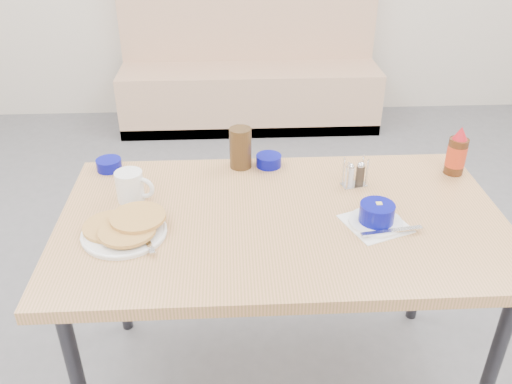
{
  "coord_description": "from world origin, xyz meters",
  "views": [
    {
      "loc": [
        -0.16,
        -1.17,
        1.7
      ],
      "look_at": [
        -0.08,
        0.3,
        0.82
      ],
      "focal_mm": 38.0,
      "sensor_mm": 36.0,
      "label": 1
    }
  ],
  "objects_px": {
    "creamer_bowl": "(109,165)",
    "pancake_plate": "(125,229)",
    "butter_bowl": "(269,161)",
    "booth_bench": "(249,77)",
    "grits_setting": "(377,216)",
    "condiment_caddy": "(355,176)",
    "amber_tumbler": "(240,148)",
    "coffee_mug": "(131,186)",
    "syrup_bottle": "(457,153)",
    "dining_table": "(282,232)"
  },
  "relations": [
    {
      "from": "dining_table",
      "to": "grits_setting",
      "type": "relative_size",
      "value": 5.76
    },
    {
      "from": "booth_bench",
      "to": "grits_setting",
      "type": "xyz_separation_m",
      "value": [
        0.28,
        -2.6,
        0.44
      ]
    },
    {
      "from": "booth_bench",
      "to": "dining_table",
      "type": "xyz_separation_m",
      "value": [
        0.0,
        -2.53,
        0.35
      ]
    },
    {
      "from": "creamer_bowl",
      "to": "condiment_caddy",
      "type": "xyz_separation_m",
      "value": [
        0.86,
        -0.16,
        0.02
      ]
    },
    {
      "from": "coffee_mug",
      "to": "condiment_caddy",
      "type": "height_order",
      "value": "condiment_caddy"
    },
    {
      "from": "pancake_plate",
      "to": "creamer_bowl",
      "type": "height_order",
      "value": "pancake_plate"
    },
    {
      "from": "booth_bench",
      "to": "coffee_mug",
      "type": "xyz_separation_m",
      "value": [
        -0.48,
        -2.41,
        0.46
      ]
    },
    {
      "from": "condiment_caddy",
      "to": "butter_bowl",
      "type": "bearing_deg",
      "value": 137.53
    },
    {
      "from": "butter_bowl",
      "to": "grits_setting",
      "type": "bearing_deg",
      "value": -53.13
    },
    {
      "from": "creamer_bowl",
      "to": "syrup_bottle",
      "type": "xyz_separation_m",
      "value": [
        1.24,
        -0.09,
        0.06
      ]
    },
    {
      "from": "dining_table",
      "to": "butter_bowl",
      "type": "bearing_deg",
      "value": 93.03
    },
    {
      "from": "coffee_mug",
      "to": "condiment_caddy",
      "type": "xyz_separation_m",
      "value": [
        0.75,
        0.06,
        -0.02
      ]
    },
    {
      "from": "dining_table",
      "to": "pancake_plate",
      "type": "relative_size",
      "value": 5.55
    },
    {
      "from": "creamer_bowl",
      "to": "syrup_bottle",
      "type": "height_order",
      "value": "syrup_bottle"
    },
    {
      "from": "amber_tumbler",
      "to": "coffee_mug",
      "type": "bearing_deg",
      "value": -149.38
    },
    {
      "from": "booth_bench",
      "to": "condiment_caddy",
      "type": "relative_size",
      "value": 18.46
    },
    {
      "from": "pancake_plate",
      "to": "butter_bowl",
      "type": "xyz_separation_m",
      "value": [
        0.46,
        0.41,
        0.0
      ]
    },
    {
      "from": "coffee_mug",
      "to": "dining_table",
      "type": "bearing_deg",
      "value": -14.48
    },
    {
      "from": "creamer_bowl",
      "to": "syrup_bottle",
      "type": "relative_size",
      "value": 0.5
    },
    {
      "from": "amber_tumbler",
      "to": "condiment_caddy",
      "type": "xyz_separation_m",
      "value": [
        0.39,
        -0.16,
        -0.04
      ]
    },
    {
      "from": "condiment_caddy",
      "to": "booth_bench",
      "type": "bearing_deg",
      "value": 83.32
    },
    {
      "from": "coffee_mug",
      "to": "grits_setting",
      "type": "xyz_separation_m",
      "value": [
        0.77,
        -0.19,
        -0.02
      ]
    },
    {
      "from": "syrup_bottle",
      "to": "condiment_caddy",
      "type": "bearing_deg",
      "value": -169.42
    },
    {
      "from": "pancake_plate",
      "to": "butter_bowl",
      "type": "height_order",
      "value": "pancake_plate"
    },
    {
      "from": "condiment_caddy",
      "to": "amber_tumbler",
      "type": "bearing_deg",
      "value": 144.45
    },
    {
      "from": "creamer_bowl",
      "to": "pancake_plate",
      "type": "bearing_deg",
      "value": -73.65
    },
    {
      "from": "creamer_bowl",
      "to": "condiment_caddy",
      "type": "distance_m",
      "value": 0.88
    },
    {
      "from": "coffee_mug",
      "to": "condiment_caddy",
      "type": "bearing_deg",
      "value": 4.23
    },
    {
      "from": "booth_bench",
      "to": "dining_table",
      "type": "distance_m",
      "value": 2.56
    },
    {
      "from": "butter_bowl",
      "to": "creamer_bowl",
      "type": "bearing_deg",
      "value": 180.0
    },
    {
      "from": "dining_table",
      "to": "butter_bowl",
      "type": "xyz_separation_m",
      "value": [
        -0.02,
        0.34,
        0.08
      ]
    },
    {
      "from": "pancake_plate",
      "to": "creamer_bowl",
      "type": "xyz_separation_m",
      "value": [
        -0.12,
        0.41,
        0.0
      ]
    },
    {
      "from": "booth_bench",
      "to": "creamer_bowl",
      "type": "bearing_deg",
      "value": -105.25
    },
    {
      "from": "dining_table",
      "to": "pancake_plate",
      "type": "height_order",
      "value": "pancake_plate"
    },
    {
      "from": "grits_setting",
      "to": "amber_tumbler",
      "type": "height_order",
      "value": "amber_tumbler"
    },
    {
      "from": "booth_bench",
      "to": "butter_bowl",
      "type": "relative_size",
      "value": 20.4
    },
    {
      "from": "coffee_mug",
      "to": "butter_bowl",
      "type": "relative_size",
      "value": 1.39
    },
    {
      "from": "pancake_plate",
      "to": "coffee_mug",
      "type": "height_order",
      "value": "coffee_mug"
    },
    {
      "from": "booth_bench",
      "to": "grits_setting",
      "type": "bearing_deg",
      "value": -83.78
    },
    {
      "from": "booth_bench",
      "to": "syrup_bottle",
      "type": "bearing_deg",
      "value": -74.35
    },
    {
      "from": "syrup_bottle",
      "to": "creamer_bowl",
      "type": "bearing_deg",
      "value": 175.86
    },
    {
      "from": "butter_bowl",
      "to": "condiment_caddy",
      "type": "distance_m",
      "value": 0.33
    },
    {
      "from": "amber_tumbler",
      "to": "syrup_bottle",
      "type": "bearing_deg",
      "value": -6.72
    },
    {
      "from": "grits_setting",
      "to": "condiment_caddy",
      "type": "xyz_separation_m",
      "value": [
        -0.02,
        0.24,
        0.0
      ]
    },
    {
      "from": "grits_setting",
      "to": "creamer_bowl",
      "type": "height_order",
      "value": "grits_setting"
    },
    {
      "from": "creamer_bowl",
      "to": "condiment_caddy",
      "type": "height_order",
      "value": "condiment_caddy"
    },
    {
      "from": "amber_tumbler",
      "to": "creamer_bowl",
      "type": "bearing_deg",
      "value": 180.0
    },
    {
      "from": "amber_tumbler",
      "to": "butter_bowl",
      "type": "bearing_deg",
      "value": 0.0
    },
    {
      "from": "booth_bench",
      "to": "pancake_plate",
      "type": "distance_m",
      "value": 2.68
    },
    {
      "from": "amber_tumbler",
      "to": "syrup_bottle",
      "type": "height_order",
      "value": "syrup_bottle"
    }
  ]
}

